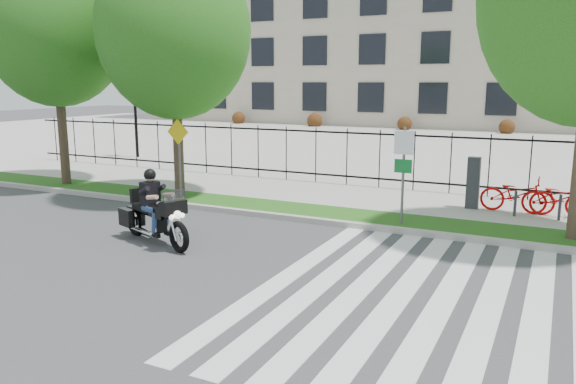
% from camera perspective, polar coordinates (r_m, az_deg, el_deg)
% --- Properties ---
extents(ground, '(120.00, 120.00, 0.00)m').
position_cam_1_polar(ground, '(12.25, -9.34, -6.91)').
color(ground, '#3E3E41').
rests_on(ground, ground).
extents(curb, '(60.00, 0.20, 0.15)m').
position_cam_1_polar(curb, '(15.61, -0.60, -2.53)').
color(curb, '#A6A39C').
rests_on(curb, ground).
extents(grass_verge, '(60.00, 1.50, 0.15)m').
position_cam_1_polar(grass_verge, '(16.35, 0.74, -1.90)').
color(grass_verge, '#1F4F13').
rests_on(grass_verge, ground).
extents(sidewalk, '(60.00, 3.50, 0.15)m').
position_cam_1_polar(sidewalk, '(18.59, 4.06, -0.33)').
color(sidewalk, '#A09E96').
rests_on(sidewalk, ground).
extents(plaza, '(80.00, 34.00, 0.10)m').
position_cam_1_polar(plaza, '(35.31, 14.92, 4.74)').
color(plaza, '#A09E96').
rests_on(plaza, ground).
extents(crosswalk_stripes, '(5.70, 8.00, 0.01)m').
position_cam_1_polar(crosswalk_stripes, '(10.36, 13.38, -10.46)').
color(crosswalk_stripes, silver).
rests_on(crosswalk_stripes, ground).
extents(iron_fence, '(30.00, 0.06, 2.00)m').
position_cam_1_polar(iron_fence, '(20.03, 6.00, 3.58)').
color(iron_fence, black).
rests_on(iron_fence, sidewalk).
extents(office_building, '(60.00, 21.90, 20.15)m').
position_cam_1_polar(office_building, '(55.13, 19.79, 16.98)').
color(office_building, '#AC9F8B').
rests_on(office_building, ground).
extents(lamp_post_left, '(1.06, 0.70, 4.25)m').
position_cam_1_polar(lamp_post_left, '(28.55, -15.34, 9.64)').
color(lamp_post_left, black).
rests_on(lamp_post_left, ground).
extents(street_tree_0, '(4.91, 4.91, 8.38)m').
position_cam_1_polar(street_tree_0, '(21.62, -22.64, 15.44)').
color(street_tree_0, '#3A2B20').
rests_on(street_tree_0, grass_verge).
extents(street_tree_1, '(4.71, 4.71, 7.87)m').
position_cam_1_polar(street_tree_1, '(18.15, -11.52, 15.76)').
color(street_tree_1, '#3A2B20').
rests_on(street_tree_1, grass_verge).
extents(sign_pole_regulatory, '(0.50, 0.09, 2.50)m').
position_cam_1_polar(sign_pole_regulatory, '(14.62, 11.64, 2.95)').
color(sign_pole_regulatory, '#59595B').
rests_on(sign_pole_regulatory, grass_verge).
extents(sign_pole_warning, '(0.78, 0.09, 2.49)m').
position_cam_1_polar(sign_pole_warning, '(17.73, -11.03, 4.39)').
color(sign_pole_warning, '#59595B').
rests_on(sign_pole_warning, grass_verge).
extents(motorcycle_rider, '(2.62, 1.39, 2.13)m').
position_cam_1_polar(motorcycle_rider, '(13.58, -13.36, -2.18)').
color(motorcycle_rider, black).
rests_on(motorcycle_rider, ground).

